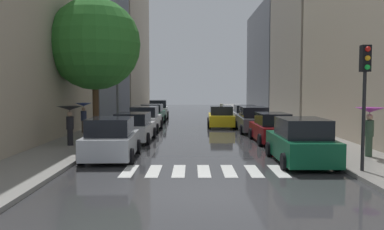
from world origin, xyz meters
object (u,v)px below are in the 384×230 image
parked_car_left_nearest (112,140)px  pedestrian_far_side (70,115)px  parked_car_right_nearest (301,142)px  parked_car_left_fifth (159,110)px  parked_car_left_fourth (153,114)px  lamp_post_left (118,70)px  parked_car_right_second (272,129)px  traffic_light_right_corner (366,80)px  street_tree_left (95,44)px  parked_car_left_third (146,119)px  parked_car_right_third (253,120)px  parked_car_right_fourth (245,115)px  pedestrian_by_kerb (84,111)px  taxi_midroad (222,117)px  pedestrian_near_tree (370,120)px  parked_car_left_second (134,128)px

parked_car_left_nearest → pedestrian_far_side: 4.02m
parked_car_right_nearest → parked_car_left_fifth: bearing=18.3°
parked_car_left_fourth → lamp_post_left: bearing=166.4°
parked_car_right_second → lamp_post_left: size_ratio=0.62×
parked_car_left_fifth → traffic_light_right_corner: 27.73m
street_tree_left → parked_car_left_fourth: bearing=77.3°
parked_car_left_fifth → traffic_light_right_corner: traffic_light_right_corner is taller
parked_car_left_nearest → lamp_post_left: lamp_post_left is taller
street_tree_left → traffic_light_right_corner: 15.49m
parked_car_left_third → parked_car_left_fourth: 6.05m
parked_car_right_third → traffic_light_right_corner: (1.71, -13.60, 2.48)m
parked_car_right_third → parked_car_right_fourth: 6.30m
pedestrian_by_kerb → lamp_post_left: bearing=122.8°
parked_car_left_nearest → parked_car_left_third: size_ratio=0.93×
parked_car_left_fifth → parked_car_right_third: (7.52, -12.43, -0.03)m
street_tree_left → traffic_light_right_corner: (11.58, -10.03, -2.27)m
parked_car_left_third → parked_car_right_second: (7.69, -6.04, -0.03)m
parked_car_left_third → taxi_midroad: (5.53, 2.64, -0.03)m
pedestrian_near_tree → parked_car_right_nearest: bearing=122.2°
parked_car_left_second → pedestrian_near_tree: 12.25m
taxi_midroad → pedestrian_far_side: bearing=144.2°
parked_car_left_second → traffic_light_right_corner: traffic_light_right_corner is taller
parked_car_right_third → taxi_midroad: size_ratio=1.09×
parked_car_left_fifth → lamp_post_left: lamp_post_left is taller
parked_car_left_nearest → pedestrian_near_tree: pedestrian_near_tree is taller
parked_car_left_second → parked_car_right_second: parked_car_right_second is taller
parked_car_left_third → parked_car_right_second: parked_car_left_third is taller
parked_car_right_third → parked_car_left_fourth: bearing=48.4°
parked_car_left_fifth → parked_car_right_third: size_ratio=0.98×
pedestrian_near_tree → traffic_light_right_corner: bearing=172.6°
parked_car_right_second → lamp_post_left: bearing=58.3°
taxi_midroad → parked_car_left_fifth: bearing=33.1°
lamp_post_left → parked_car_left_fourth: bearing=75.0°
parked_car_right_nearest → pedestrian_by_kerb: pedestrian_by_kerb is taller
pedestrian_by_kerb → street_tree_left: size_ratio=0.23×
parked_car_right_second → parked_car_left_nearest: bearing=121.9°
street_tree_left → traffic_light_right_corner: bearing=-40.9°
parked_car_left_third → parked_car_left_fourth: size_ratio=1.08×
parked_car_left_fifth → pedestrian_near_tree: 25.50m
parked_car_left_second → traffic_light_right_corner: (9.19, -8.83, 2.53)m
parked_car_left_nearest → parked_car_right_fourth: parked_car_left_nearest is taller
parked_car_left_nearest → parked_car_right_third: bearing=-37.9°
parked_car_left_fifth → parked_car_right_nearest: parked_car_right_nearest is taller
parked_car_left_second → parked_car_left_fifth: bearing=1.9°
parked_car_left_nearest → traffic_light_right_corner: 10.14m
parked_car_left_second → traffic_light_right_corner: size_ratio=1.00×
pedestrian_far_side → lamp_post_left: size_ratio=0.28×
parked_car_left_fifth → parked_car_right_second: bearing=-159.2°
parked_car_left_fourth → pedestrian_near_tree: 20.53m
parked_car_left_nearest → parked_car_left_fourth: 17.19m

